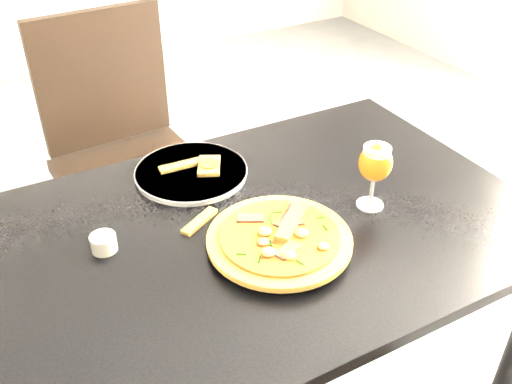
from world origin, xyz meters
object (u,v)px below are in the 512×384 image
dining_table (264,253)px  beer_glass (375,163)px  chair_far (126,153)px  pizza (279,238)px

dining_table → beer_glass: bearing=-14.0°
dining_table → beer_glass: size_ratio=7.68×
beer_glass → dining_table: bearing=165.2°
dining_table → chair_far: (-0.08, 0.79, -0.11)m
dining_table → chair_far: bearing=96.6°
dining_table → beer_glass: (0.24, -0.06, 0.20)m
chair_far → pizza: 0.91m
pizza → dining_table: bearing=80.4°
chair_far → beer_glass: (0.32, -0.85, 0.32)m
chair_far → beer_glass: bearing=-72.7°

